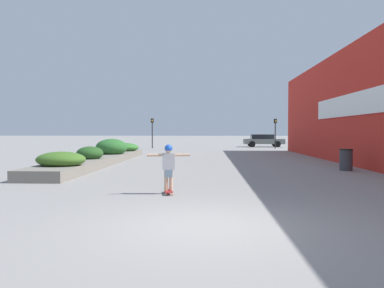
{
  "coord_description": "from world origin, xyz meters",
  "views": [
    {
      "loc": [
        0.06,
        -7.01,
        1.78
      ],
      "look_at": [
        -0.86,
        13.65,
        1.08
      ],
      "focal_mm": 35.0,
      "sensor_mm": 36.0,
      "label": 1
    }
  ],
  "objects_px": {
    "skateboard": "(169,191)",
    "traffic_light_left": "(152,128)",
    "skateboarder": "(169,163)",
    "traffic_light_right": "(275,128)",
    "trash_bin": "(346,160)",
    "car_leftmost": "(353,140)",
    "car_center_left": "(263,140)"
  },
  "relations": [
    {
      "from": "skateboarder",
      "to": "traffic_light_right",
      "type": "bearing_deg",
      "value": 65.09
    },
    {
      "from": "car_leftmost",
      "to": "traffic_light_right",
      "type": "height_order",
      "value": "traffic_light_right"
    },
    {
      "from": "skateboarder",
      "to": "traffic_light_left",
      "type": "xyz_separation_m",
      "value": [
        -4.83,
        28.83,
        1.29
      ]
    },
    {
      "from": "trash_bin",
      "to": "car_center_left",
      "type": "xyz_separation_m",
      "value": [
        0.07,
        26.22,
        0.28
      ]
    },
    {
      "from": "trash_bin",
      "to": "car_leftmost",
      "type": "height_order",
      "value": "car_leftmost"
    },
    {
      "from": "car_center_left",
      "to": "traffic_light_right",
      "type": "bearing_deg",
      "value": 7.28
    },
    {
      "from": "skateboard",
      "to": "car_center_left",
      "type": "xyz_separation_m",
      "value": [
        7.46,
        32.9,
        0.71
      ]
    },
    {
      "from": "skateboard",
      "to": "traffic_light_left",
      "type": "distance_m",
      "value": 29.3
    },
    {
      "from": "car_leftmost",
      "to": "traffic_light_left",
      "type": "xyz_separation_m",
      "value": [
        -22.59,
        -4.37,
        1.36
      ]
    },
    {
      "from": "car_center_left",
      "to": "traffic_light_right",
      "type": "xyz_separation_m",
      "value": [
        0.58,
        -4.5,
        1.36
      ]
    },
    {
      "from": "traffic_light_left",
      "to": "traffic_light_right",
      "type": "distance_m",
      "value": 12.87
    },
    {
      "from": "traffic_light_right",
      "to": "car_center_left",
      "type": "bearing_deg",
      "value": 97.28
    },
    {
      "from": "skateboard",
      "to": "skateboarder",
      "type": "xyz_separation_m",
      "value": [
        0.0,
        -0.0,
        0.82
      ]
    },
    {
      "from": "traffic_light_right",
      "to": "car_leftmost",
      "type": "bearing_deg",
      "value": 26.27
    },
    {
      "from": "skateboard",
      "to": "traffic_light_left",
      "type": "height_order",
      "value": "traffic_light_left"
    },
    {
      "from": "skateboarder",
      "to": "traffic_light_right",
      "type": "distance_m",
      "value": 29.54
    },
    {
      "from": "car_center_left",
      "to": "traffic_light_right",
      "type": "relative_size",
      "value": 1.49
    },
    {
      "from": "traffic_light_left",
      "to": "traffic_light_right",
      "type": "relative_size",
      "value": 1.02
    },
    {
      "from": "skateboard",
      "to": "traffic_light_right",
      "type": "distance_m",
      "value": 29.58
    },
    {
      "from": "trash_bin",
      "to": "skateboarder",
      "type": "bearing_deg",
      "value": -137.85
    },
    {
      "from": "skateboarder",
      "to": "car_center_left",
      "type": "distance_m",
      "value": 33.74
    },
    {
      "from": "traffic_light_right",
      "to": "trash_bin",
      "type": "bearing_deg",
      "value": -91.71
    },
    {
      "from": "car_center_left",
      "to": "skateboard",
      "type": "bearing_deg",
      "value": -12.77
    },
    {
      "from": "car_center_left",
      "to": "trash_bin",
      "type": "bearing_deg",
      "value": -0.16
    },
    {
      "from": "car_leftmost",
      "to": "traffic_light_left",
      "type": "bearing_deg",
      "value": 100.96
    },
    {
      "from": "car_center_left",
      "to": "traffic_light_left",
      "type": "xyz_separation_m",
      "value": [
        -12.28,
        -4.07,
        1.4
      ]
    },
    {
      "from": "trash_bin",
      "to": "traffic_light_left",
      "type": "relative_size",
      "value": 0.31
    },
    {
      "from": "car_center_left",
      "to": "traffic_light_left",
      "type": "bearing_deg",
      "value": -71.65
    },
    {
      "from": "car_leftmost",
      "to": "car_center_left",
      "type": "height_order",
      "value": "car_leftmost"
    },
    {
      "from": "skateboard",
      "to": "car_center_left",
      "type": "distance_m",
      "value": 33.74
    },
    {
      "from": "skateboarder",
      "to": "traffic_light_left",
      "type": "height_order",
      "value": "traffic_light_left"
    },
    {
      "from": "skateboard",
      "to": "traffic_light_left",
      "type": "bearing_deg",
      "value": 90.39
    }
  ]
}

